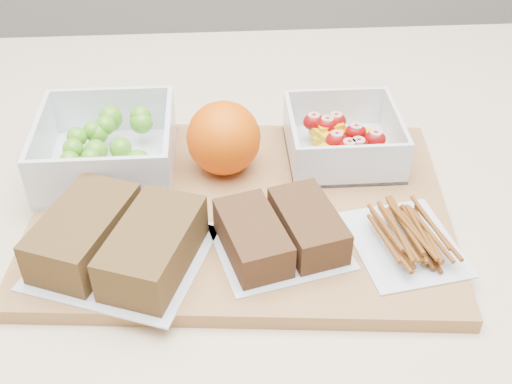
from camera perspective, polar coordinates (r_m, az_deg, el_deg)
cutting_board at (r=0.66m, az=-1.30°, el=-1.59°), size 0.45×0.34×0.02m
grape_container at (r=0.71m, az=-12.92°, el=3.89°), size 0.14×0.14×0.06m
fruit_container at (r=0.72m, az=7.68°, el=4.59°), size 0.12×0.12×0.05m
orange at (r=0.69m, az=-2.90°, el=4.82°), size 0.08×0.08×0.08m
sandwich_bag_left at (r=0.60m, az=-12.12°, el=-4.24°), size 0.19×0.18×0.05m
sandwich_bag_center at (r=0.60m, az=2.19°, el=-3.59°), size 0.14×0.13×0.04m
pretzel_bag at (r=0.62m, az=13.17°, el=-3.71°), size 0.11×0.13×0.03m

